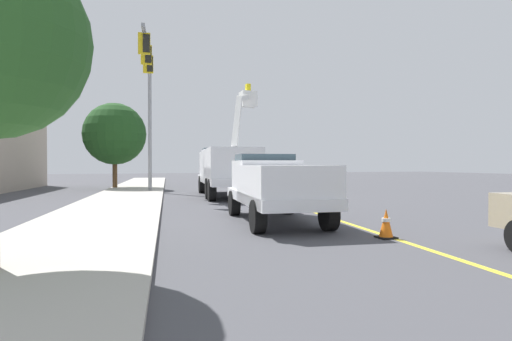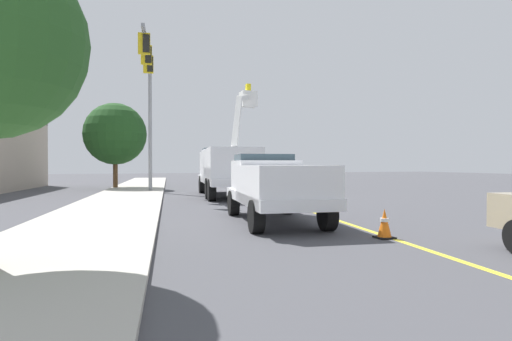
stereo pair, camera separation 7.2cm
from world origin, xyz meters
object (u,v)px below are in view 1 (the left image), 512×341
service_pickup_truck (276,185)px  traffic_cone_mid_front (249,185)px  traffic_signal_mast (148,85)px  traffic_cone_leading (386,224)px  utility_bucket_truck (227,167)px  passing_minivan (269,174)px

service_pickup_truck → traffic_cone_mid_front: size_ratio=7.21×
traffic_cone_mid_front → traffic_signal_mast: traffic_signal_mast is taller
traffic_cone_leading → traffic_signal_mast: traffic_signal_mast is taller
traffic_cone_leading → traffic_cone_mid_front: bearing=-6.9°
utility_bucket_truck → service_pickup_truck: utility_bucket_truck is taller
utility_bucket_truck → traffic_cone_leading: 13.67m
service_pickup_truck → traffic_cone_leading: 3.70m
utility_bucket_truck → traffic_signal_mast: bearing=61.5°
utility_bucket_truck → traffic_cone_mid_front: 4.73m
traffic_cone_mid_front → traffic_signal_mast: size_ratio=0.09×
service_pickup_truck → passing_minivan: service_pickup_truck is taller
service_pickup_truck → traffic_cone_mid_front: 14.63m
traffic_signal_mast → traffic_cone_mid_front: bearing=-75.4°
service_pickup_truck → passing_minivan: 18.73m
traffic_cone_leading → passing_minivan: bearing=-12.7°
utility_bucket_truck → traffic_signal_mast: size_ratio=0.96×
utility_bucket_truck → passing_minivan: (7.35, -5.10, -0.63)m
traffic_cone_leading → traffic_cone_mid_front: size_ratio=0.86×
utility_bucket_truck → passing_minivan: utility_bucket_truck is taller
service_pickup_truck → traffic_cone_mid_front: service_pickup_truck is taller
service_pickup_truck → traffic_signal_mast: (12.48, 2.87, 5.06)m
passing_minivan → traffic_cone_leading: size_ratio=7.19×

